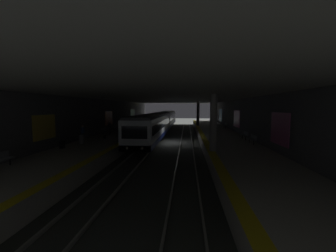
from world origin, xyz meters
name	(u,v)px	position (x,y,z in m)	size (l,w,h in m)	color
ground_plane	(169,143)	(0.00, 0.00, 0.00)	(120.00, 120.00, 0.00)	#383A38
track_left	(186,142)	(0.00, -2.20, 0.08)	(60.00, 1.53, 0.16)	gray
track_right	(152,142)	(0.00, 2.20, 0.08)	(60.00, 1.53, 0.16)	gray
platform_left	(221,139)	(0.00, -6.55, 0.53)	(60.00, 5.30, 1.06)	#B7B2A8
platform_right	(119,138)	(0.00, 6.55, 0.53)	(60.00, 5.30, 1.06)	#B7B2A8
wall_left	(245,121)	(0.03, -9.45, 2.80)	(60.00, 0.56, 5.60)	#56565B
wall_right	(98,121)	(0.03, 9.45, 2.80)	(60.00, 0.56, 5.60)	#56565B
ceiling_slab	(169,97)	(0.00, 0.00, 5.80)	(60.00, 19.40, 0.40)	#ADAAA3
pillar_near	(213,123)	(-9.61, -4.35, 3.33)	(0.56, 0.56, 4.55)	gray
pillar_far	(198,114)	(13.88, -4.35, 3.33)	(0.56, 0.56, 4.55)	gray
metro_train	(162,122)	(10.00, 2.20, 2.03)	(38.29, 2.83, 3.49)	#B7BCC6
bench_left_near	(252,138)	(-5.91, -8.53, 1.57)	(1.70, 0.47, 0.86)	#262628
bench_left_mid	(245,135)	(-3.22, -8.53, 1.57)	(1.70, 0.47, 0.86)	#262628
bench_left_far	(225,125)	(8.66, -8.53, 1.57)	(1.70, 0.47, 0.86)	#262628
bench_right_mid	(105,130)	(0.03, 8.53, 1.57)	(1.70, 0.47, 0.86)	#262628
person_waiting_near	(110,128)	(-1.18, 7.39, 1.98)	(0.60, 0.23, 1.71)	#343434
person_walking_mid	(83,132)	(-5.85, 8.48, 1.95)	(0.60, 0.23, 1.66)	#2B2B2B
person_standing_far	(149,121)	(13.91, 5.15, 1.93)	(0.60, 0.22, 1.63)	#313131
suitcase_rolling	(62,144)	(-9.77, 8.32, 1.39)	(0.43, 0.26, 0.98)	black
backpack_on_floor	(105,137)	(-4.22, 6.83, 1.25)	(0.30, 0.20, 0.40)	black
trash_bin	(81,139)	(-7.48, 7.80, 1.48)	(0.44, 0.44, 0.85)	#595B5E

